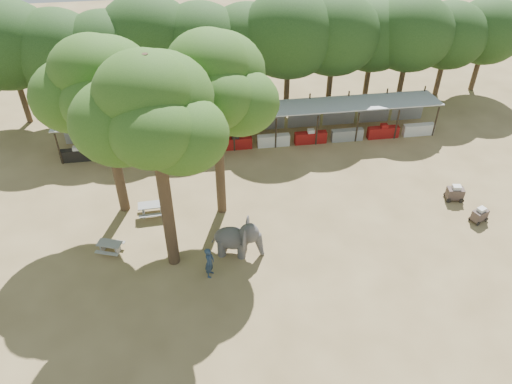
{
  "coord_description": "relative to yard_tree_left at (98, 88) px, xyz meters",
  "views": [
    {
      "loc": [
        -4.2,
        -17.9,
        20.08
      ],
      "look_at": [
        -1.0,
        5.0,
        2.0
      ],
      "focal_mm": 35.0,
      "sensor_mm": 36.0,
      "label": 1
    }
  ],
  "objects": [
    {
      "name": "cart_front",
      "position": [
        21.48,
        -4.33,
        -7.71
      ],
      "size": [
        1.2,
        1.02,
        1.0
      ],
      "rotation": [
        0.0,
        0.0,
        0.41
      ],
      "color": "#3C2C27",
      "rests_on": "ground"
    },
    {
      "name": "cart_back",
      "position": [
        20.92,
        -2.17,
        -7.66
      ],
      "size": [
        1.22,
        0.9,
        1.09
      ],
      "rotation": [
        0.0,
        0.0,
        -0.16
      ],
      "color": "#3C2C27",
      "rests_on": "ground"
    },
    {
      "name": "yard_tree_center",
      "position": [
        3.0,
        -5.0,
        1.01
      ],
      "size": [
        7.1,
        6.9,
        12.04
      ],
      "color": "#332316",
      "rests_on": "ground"
    },
    {
      "name": "yard_tree_back",
      "position": [
        6.0,
        -1.0,
        0.34
      ],
      "size": [
        7.1,
        6.9,
        11.36
      ],
      "color": "#332316",
      "rests_on": "ground"
    },
    {
      "name": "backdrop_trees",
      "position": [
        9.13,
        11.81,
        -2.69
      ],
      "size": [
        46.46,
        5.95,
        8.33
      ],
      "color": "#332316",
      "rests_on": "ground"
    },
    {
      "name": "picnic_table_far",
      "position": [
        1.86,
        -1.01,
        -7.67
      ],
      "size": [
        1.68,
        1.53,
        0.81
      ],
      "rotation": [
        0.0,
        0.0,
        0.05
      ],
      "color": "gray",
      "rests_on": "ground"
    },
    {
      "name": "yard_tree_left",
      "position": [
        0.0,
        0.0,
        0.0
      ],
      "size": [
        7.1,
        6.9,
        11.02
      ],
      "color": "#332316",
      "rests_on": "ground"
    },
    {
      "name": "ground",
      "position": [
        9.13,
        -7.19,
        -8.2
      ],
      "size": [
        100.0,
        100.0,
        0.0
      ],
      "primitive_type": "plane",
      "color": "brown",
      "rests_on": "ground"
    },
    {
      "name": "handler",
      "position": [
        5.05,
        -6.51,
        -7.24
      ],
      "size": [
        0.69,
        0.81,
        1.91
      ],
      "primitive_type": "imported",
      "rotation": [
        0.0,
        0.0,
        1.18
      ],
      "color": "#26384C",
      "rests_on": "ground"
    },
    {
      "name": "vendor_stalls",
      "position": [
        9.13,
        6.65,
        -7.02
      ],
      "size": [
        28.0,
        2.99,
        2.8
      ],
      "color": "#9D9FA5",
      "rests_on": "ground"
    },
    {
      "name": "elephant",
      "position": [
        6.75,
        -5.01,
        -7.1
      ],
      "size": [
        2.96,
        2.17,
        2.19
      ],
      "rotation": [
        0.0,
        0.0,
        -0.27
      ],
      "color": "#434040",
      "rests_on": "ground"
    },
    {
      "name": "picnic_table_near",
      "position": [
        -0.4,
        -3.98,
        -7.76
      ],
      "size": [
        1.67,
        1.59,
        0.67
      ],
      "rotation": [
        0.0,
        0.0,
        -0.33
      ],
      "color": "gray",
      "rests_on": "ground"
    }
  ]
}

